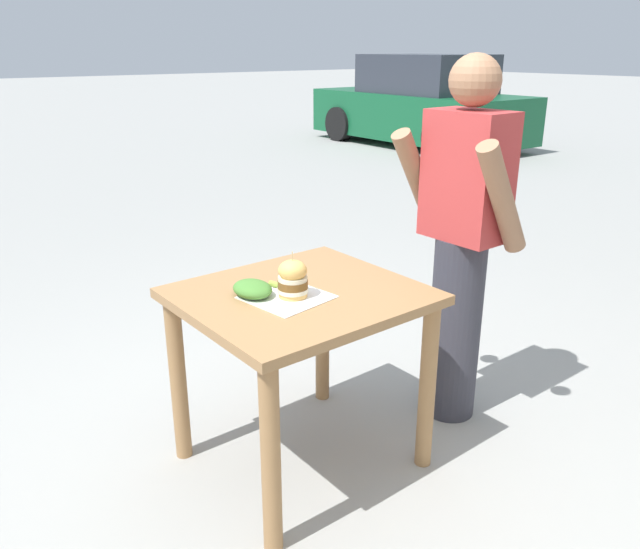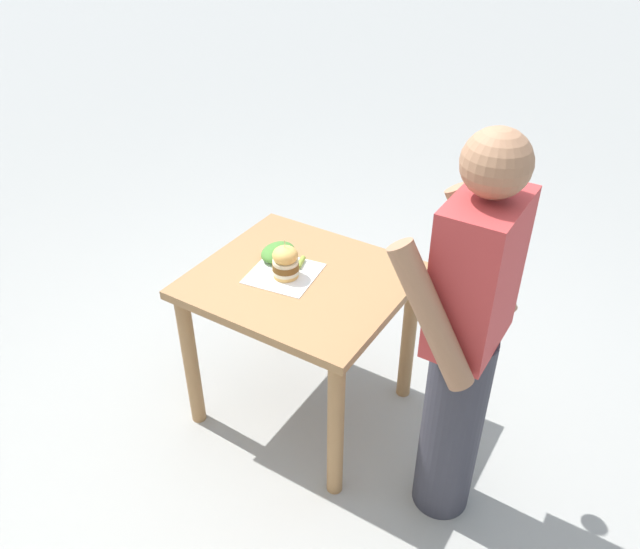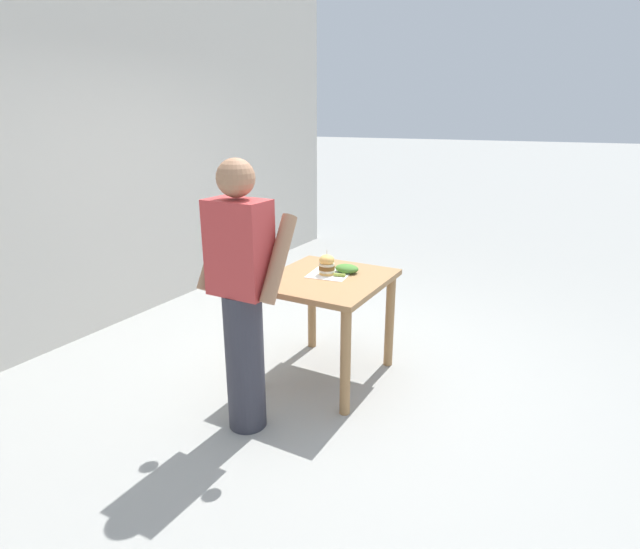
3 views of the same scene
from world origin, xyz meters
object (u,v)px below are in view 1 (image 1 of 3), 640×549
(parked_car_mid_block, at_px, (420,105))
(sandwich, at_px, (293,279))
(pickle_spear, at_px, (278,285))
(diner_across_table, at_px, (461,241))
(patio_table, at_px, (301,326))
(side_salad, at_px, (252,289))

(parked_car_mid_block, bearing_deg, sandwich, -49.99)
(pickle_spear, bearing_deg, diner_across_table, 75.50)
(patio_table, xyz_separation_m, side_salad, (-0.08, -0.18, 0.18))
(pickle_spear, bearing_deg, side_salad, -88.88)
(side_salad, bearing_deg, sandwich, 47.71)
(patio_table, distance_m, pickle_spear, 0.19)
(sandwich, distance_m, parked_car_mid_block, 9.70)
(side_salad, bearing_deg, pickle_spear, 91.12)
(patio_table, bearing_deg, side_salad, -113.42)
(diner_across_table, bearing_deg, sandwich, -97.44)
(side_salad, distance_m, parked_car_mid_block, 9.72)
(patio_table, distance_m, parked_car_mid_block, 9.64)
(sandwich, bearing_deg, patio_table, 117.53)
(pickle_spear, distance_m, parked_car_mid_block, 9.63)
(patio_table, height_order, diner_across_table, diner_across_table)
(pickle_spear, bearing_deg, parked_car_mid_block, 129.53)
(side_salad, xyz_separation_m, diner_across_table, (0.22, 0.98, 0.06))
(pickle_spear, distance_m, diner_across_table, 0.89)
(pickle_spear, relative_size, parked_car_mid_block, 0.02)
(patio_table, xyz_separation_m, diner_across_table, (0.14, 0.80, 0.24))
(parked_car_mid_block, bearing_deg, patio_table, -49.91)
(pickle_spear, height_order, side_salad, side_salad)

